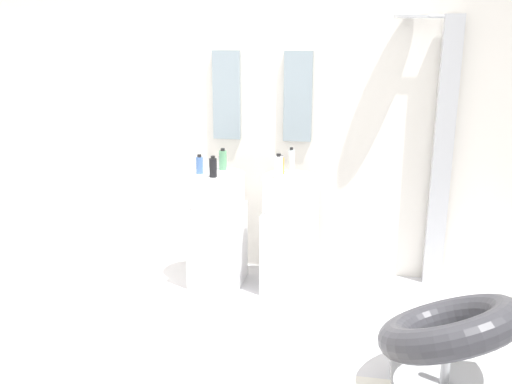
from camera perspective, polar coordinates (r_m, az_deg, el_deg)
The scene contains 14 objects.
ground_plane at distance 3.51m, azimuth -4.29°, elevation -17.77°, with size 4.80×3.60×0.04m, color silver.
rear_partition at distance 4.59m, azimuth 0.74°, elevation 7.97°, with size 4.80×0.10×2.60m, color silver.
pedestal_sink_left at distance 4.43m, azimuth -3.90°, elevation -3.55°, with size 0.42×0.42×0.99m.
pedestal_sink_right at distance 4.33m, azimuth 3.43°, elevation -4.02°, with size 0.42×0.42×0.99m.
vanity_mirror_left at distance 4.56m, azimuth -2.99°, elevation 9.69°, with size 0.22×0.03×0.69m, color #8C9EA8.
vanity_mirror_right at distance 4.46m, azimuth 4.24°, elevation 9.53°, with size 0.22×0.03×0.69m, color #8C9EA8.
shower_column at distance 4.47m, azimuth 18.11°, elevation 4.13°, with size 0.49×0.24×2.05m.
lounge_chair at distance 3.30m, azimuth 18.82°, elevation -13.54°, with size 1.10×1.10×0.65m.
soap_bottle_green at distance 4.40m, azimuth -3.36°, elevation 3.26°, with size 0.06×0.06×0.17m.
soap_bottle_white at distance 4.11m, azimuth 2.29°, elevation 2.52°, with size 0.06×0.06×0.19m.
soap_bottle_blue at distance 4.29m, azimuth -5.71°, elevation 2.74°, with size 0.05×0.05×0.15m.
soap_bottle_amber at distance 4.25m, azimuth 2.48°, elevation 2.68°, with size 0.06×0.06×0.14m.
soap_bottle_black at distance 4.17m, azimuth -4.35°, elevation 2.49°, with size 0.06×0.06×0.16m.
soap_bottle_clear at distance 4.30m, azimuth 3.57°, elevation 3.14°, with size 0.05×0.05×0.19m.
Camera 1 is at (0.79, -2.83, 1.91)m, focal length 39.72 mm.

